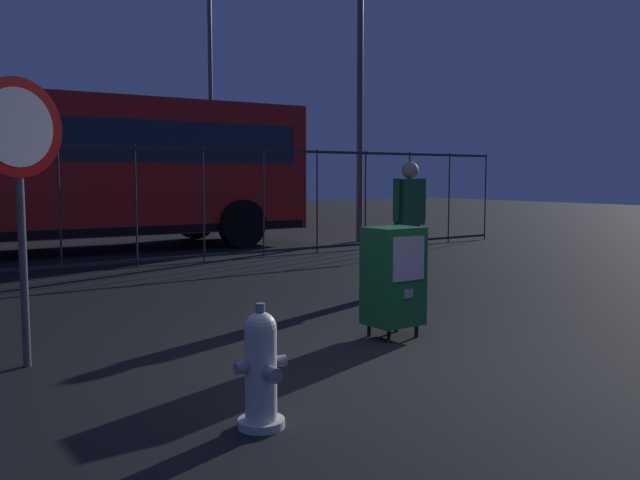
% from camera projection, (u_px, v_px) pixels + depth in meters
% --- Properties ---
extents(ground_plane, '(60.00, 60.00, 0.00)m').
position_uv_depth(ground_plane, '(378.00, 372.00, 5.09)').
color(ground_plane, black).
extents(fire_hydrant, '(0.33, 0.32, 0.75)m').
position_uv_depth(fire_hydrant, '(261.00, 369.00, 3.94)').
color(fire_hydrant, silver).
rests_on(fire_hydrant, ground_plane).
extents(newspaper_box_primary, '(0.48, 0.42, 1.02)m').
position_uv_depth(newspaper_box_primary, '(393.00, 276.00, 6.17)').
color(newspaper_box_primary, black).
rests_on(newspaper_box_primary, ground_plane).
extents(stop_sign, '(0.71, 0.31, 2.23)m').
position_uv_depth(stop_sign, '(19.00, 161.00, 5.09)').
color(stop_sign, '#4C4F54').
rests_on(stop_sign, ground_plane).
extents(pedestrian, '(0.55, 0.22, 1.67)m').
position_uv_depth(pedestrian, '(410.00, 217.00, 8.75)').
color(pedestrian, black).
rests_on(pedestrian, ground_plane).
extents(fence_barrier, '(18.03, 0.04, 2.00)m').
position_uv_depth(fence_barrier, '(99.00, 206.00, 10.62)').
color(fence_barrier, '#2D2D33').
rests_on(fence_barrier, ground_plane).
extents(bus_near, '(10.58, 3.06, 3.00)m').
position_uv_depth(bus_near, '(40.00, 164.00, 12.88)').
color(bus_near, red).
rests_on(bus_near, ground_plane).
extents(street_light_near_right, '(0.32, 0.32, 8.74)m').
position_uv_depth(street_light_near_right, '(210.00, 67.00, 21.35)').
color(street_light_near_right, '#4C4F54').
rests_on(street_light_near_right, ground_plane).
extents(street_light_far_left, '(0.32, 0.32, 6.50)m').
position_uv_depth(street_light_far_left, '(360.00, 72.00, 14.97)').
color(street_light_far_left, '#4C4F54').
rests_on(street_light_far_left, ground_plane).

